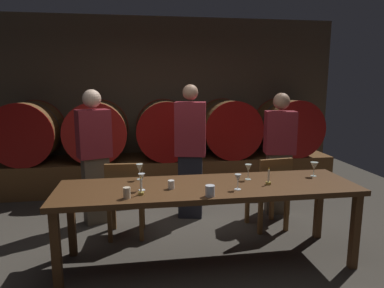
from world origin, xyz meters
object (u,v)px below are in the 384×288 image
wine_barrel_right (228,128)px  cup_right (210,191)px  wine_barrel_center (165,129)px  chair_left (126,196)px  wine_barrel_left (98,131)px  wine_barrel_far_left (29,132)px  wine_glass_center (238,179)px  dining_table (208,192)px  cup_center (171,185)px  wine_barrel_far_right (287,127)px  wine_glass_left (142,178)px  wine_glass_right (248,168)px  chair_right (270,190)px  guest_right (279,153)px  guest_left (95,156)px  candle_right (268,180)px  wine_glass_far_right (314,166)px  wine_glass_far_left (140,169)px  guest_center (190,151)px  candle_left (141,190)px  cup_left (127,193)px

wine_barrel_right → cup_right: size_ratio=9.78×
wine_barrel_center → chair_left: 2.02m
wine_barrel_left → chair_left: bearing=-75.5°
wine_barrel_far_left → wine_glass_center: (2.55, -2.69, -0.09)m
dining_table → cup_center: size_ratio=35.73×
wine_barrel_far_left → wine_barrel_far_right: bearing=0.0°
wine_barrel_left → wine_glass_left: (0.66, -2.58, -0.08)m
wine_barrel_far_right → dining_table: wine_barrel_far_right is taller
wine_barrel_center → wine_glass_right: bearing=-75.2°
wine_barrel_right → wine_glass_center: bearing=-102.8°
wine_glass_left → wine_glass_center: 0.86m
chair_right → guest_right: guest_right is taller
wine_barrel_far_left → guest_left: guest_left is taller
wine_barrel_far_right → candle_right: (-1.34, -2.58, -0.15)m
wine_barrel_center → wine_barrel_right: same height
wine_barrel_center → dining_table: bearing=-85.3°
wine_barrel_far_left → wine_barrel_center: (2.11, 0.00, 0.00)m
guest_right → cup_right: bearing=59.4°
wine_barrel_right → wine_glass_far_right: bearing=-83.1°
cup_center → cup_right: (0.31, -0.26, 0.01)m
wine_barrel_far_left → dining_table: wine_barrel_far_left is taller
wine_barrel_far_left → guest_left: (1.14, -1.36, -0.12)m
wine_barrel_far_right → candle_right: size_ratio=5.51×
wine_glass_far_left → wine_glass_far_right: (1.77, -0.15, -0.01)m
guest_left → candle_right: bearing=122.9°
wine_barrel_right → guest_left: bearing=-146.0°
wine_barrel_far_left → chair_right: (3.18, -1.90, -0.48)m
guest_center → cup_right: bearing=100.5°
wine_barrel_left → guest_right: 2.83m
wine_barrel_far_left → chair_left: 2.45m
wine_glass_right → cup_right: (-0.48, -0.44, -0.06)m
guest_right → wine_glass_far_right: (-0.03, -0.97, 0.06)m
wine_barrel_right → wine_glass_far_left: wine_barrel_right is taller
candle_left → wine_glass_far_right: size_ratio=1.17×
dining_table → guest_left: guest_left is taller
wine_barrel_far_left → cup_right: bearing=-51.4°
guest_left → wine_glass_center: (1.41, -1.32, 0.03)m
dining_table → wine_barrel_far_right: bearing=52.9°
wine_barrel_left → wine_glass_far_right: 3.39m
guest_right → guest_left: bearing=8.8°
cup_center → guest_right: bearing=37.4°
cup_left → candle_left: bearing=31.4°
wine_barrel_far_right → chair_right: (-1.03, -1.90, -0.48)m
guest_right → wine_glass_far_left: size_ratio=10.04×
guest_center → chair_left: bearing=45.2°
wine_barrel_far_left → wine_barrel_center: same height
cup_center → candle_right: bearing=-0.7°
candle_right → wine_glass_left: 1.19m
wine_barrel_far_left → guest_center: (2.32, -1.36, -0.10)m
wine_barrel_left → dining_table: bearing=-63.0°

